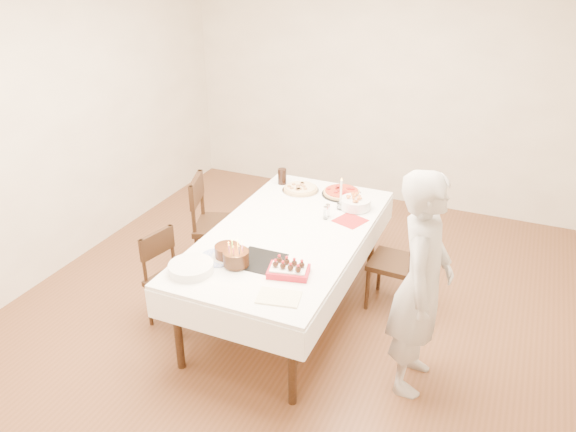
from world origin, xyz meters
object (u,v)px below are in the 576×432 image
at_px(chair_left_savory, 221,226).
at_px(taper_candle, 341,193).
at_px(person, 421,285).
at_px(dining_table, 288,273).
at_px(pizza_pepperoni, 342,192).
at_px(strawberry_box, 289,270).
at_px(pasta_bowl, 355,203).
at_px(birthday_cake, 236,254).
at_px(cola_glass, 282,176).
at_px(layer_cake, 227,252).
at_px(chair_right_savory, 394,263).
at_px(pizza_white, 301,189).
at_px(chair_left_dessert, 175,281).

relative_size(chair_left_savory, taper_candle, 3.27).
bearing_deg(person, dining_table, 69.10).
height_order(pizza_pepperoni, taper_candle, taper_candle).
bearing_deg(strawberry_box, person, 10.83).
distance_m(chair_left_savory, pizza_pepperoni, 1.13).
relative_size(pasta_bowl, birthday_cake, 1.39).
relative_size(person, cola_glass, 10.75).
xyz_separation_m(chair_left_savory, layer_cake, (0.57, -0.87, 0.33)).
height_order(chair_right_savory, pizza_white, chair_right_savory).
distance_m(dining_table, chair_left_savory, 0.89).
xyz_separation_m(pizza_pepperoni, pasta_bowl, (0.20, -0.22, 0.03)).
relative_size(cola_glass, birthday_cake, 0.80).
distance_m(person, birthday_cake, 1.27).
bearing_deg(dining_table, chair_left_savory, 157.07).
bearing_deg(pizza_white, strawberry_box, -71.03).
distance_m(chair_left_savory, birthday_cake, 1.22).
relative_size(chair_right_savory, person, 0.51).
distance_m(dining_table, strawberry_box, 0.74).
relative_size(pizza_white, cola_glass, 2.27).
xyz_separation_m(chair_right_savory, cola_glass, (-1.19, 0.41, 0.42)).
height_order(taper_candle, layer_cake, taper_candle).
relative_size(pizza_pepperoni, cola_glass, 2.39).
xyz_separation_m(pasta_bowl, layer_cake, (-0.60, -1.14, -0.00)).
bearing_deg(taper_candle, birthday_cake, -108.01).
distance_m(chair_right_savory, birthday_cake, 1.45).
distance_m(pizza_white, pizza_pepperoni, 0.37).
bearing_deg(chair_right_savory, strawberry_box, -114.50).
bearing_deg(pizza_pepperoni, birthday_cake, -101.46).
bearing_deg(strawberry_box, pasta_bowl, 84.80).
bearing_deg(pasta_bowl, taper_candle, -152.22).
xyz_separation_m(chair_left_dessert, strawberry_box, (1.00, -0.07, 0.39)).
bearing_deg(birthday_cake, chair_left_savory, 125.66).
distance_m(pizza_pepperoni, pasta_bowl, 0.30).
bearing_deg(dining_table, pizza_pepperoni, 79.29).
xyz_separation_m(dining_table, strawberry_box, (0.25, -0.56, 0.41)).
xyz_separation_m(chair_left_savory, taper_candle, (1.05, 0.21, 0.42)).
distance_m(pizza_white, taper_candle, 0.51).
bearing_deg(cola_glass, chair_right_savory, -19.00).
bearing_deg(cola_glass, pizza_pepperoni, -1.63).
bearing_deg(layer_cake, chair_left_dessert, 176.04).
bearing_deg(chair_right_savory, layer_cake, -133.44).
height_order(chair_left_savory, pasta_bowl, chair_left_savory).
bearing_deg(chair_right_savory, chair_left_savory, -173.82).
bearing_deg(person, pizza_white, 47.41).
bearing_deg(chair_left_savory, pizza_pepperoni, -172.37).
distance_m(pizza_white, layer_cake, 1.29).
xyz_separation_m(layer_cake, strawberry_box, (0.49, -0.03, -0.01)).
distance_m(chair_right_savory, strawberry_box, 1.19).
xyz_separation_m(taper_candle, cola_glass, (-0.67, 0.30, -0.07)).
bearing_deg(person, layer_cake, 94.19).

